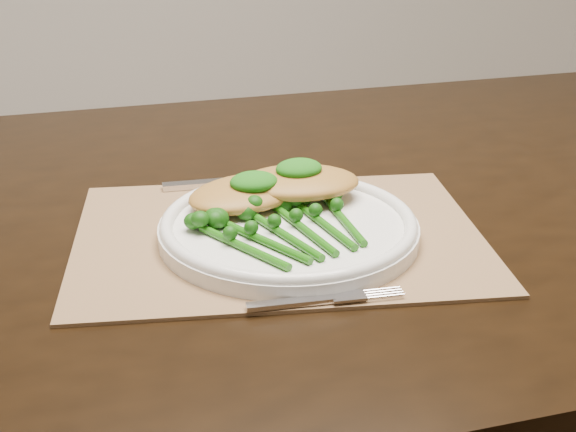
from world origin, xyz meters
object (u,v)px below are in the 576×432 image
object	(u,v)px
chicken_fillet_left	(246,193)
broccolini_bundle	(295,232)
dinner_plate	(289,226)
placemat	(279,236)

from	to	relation	value
chicken_fillet_left	broccolini_bundle	bearing A→B (deg)	-90.80
dinner_plate	broccolini_bundle	distance (m)	0.03
placemat	dinner_plate	distance (m)	0.02
chicken_fillet_left	broccolini_bundle	distance (m)	0.10
chicken_fillet_left	dinner_plate	bearing A→B (deg)	-80.91
placemat	dinner_plate	bearing A→B (deg)	-40.13
dinner_plate	broccolini_bundle	xyz separation A→B (m)	(-0.00, -0.03, 0.01)
dinner_plate	chicken_fillet_left	distance (m)	0.07
dinner_plate	broccolini_bundle	size ratio (longest dim) A/B	1.41
placemat	chicken_fillet_left	size ratio (longest dim) A/B	3.21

